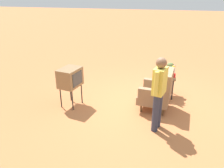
{
  "coord_description": "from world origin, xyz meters",
  "views": [
    {
      "loc": [
        5.35,
        0.32,
        2.88
      ],
      "look_at": [
        0.25,
        -0.92,
        0.65
      ],
      "focal_mm": 36.06,
      "sensor_mm": 36.0,
      "label": 1
    }
  ],
  "objects_px": {
    "bottle_short_clear": "(170,72)",
    "bottle_tall_amber": "(169,74)",
    "armchair": "(159,92)",
    "person_standing": "(159,90)",
    "soda_can_red": "(174,76)",
    "side_table": "(165,79)",
    "bottle_wine_green": "(171,72)",
    "flower_vase": "(174,69)",
    "tv_on_stand": "(70,78)"
  },
  "relations": [
    {
      "from": "bottle_short_clear",
      "to": "bottle_tall_amber",
      "type": "xyz_separation_m",
      "value": [
        0.33,
        -0.02,
        0.05
      ]
    },
    {
      "from": "armchair",
      "to": "bottle_tall_amber",
      "type": "distance_m",
      "value": 0.72
    },
    {
      "from": "armchair",
      "to": "person_standing",
      "type": "xyz_separation_m",
      "value": [
        0.88,
        0.02,
        0.44
      ]
    },
    {
      "from": "person_standing",
      "to": "soda_can_red",
      "type": "height_order",
      "value": "person_standing"
    },
    {
      "from": "side_table",
      "to": "soda_can_red",
      "type": "xyz_separation_m",
      "value": [
        0.08,
        0.24,
        0.15
      ]
    },
    {
      "from": "bottle_wine_green",
      "to": "flower_vase",
      "type": "distance_m",
      "value": 0.3
    },
    {
      "from": "side_table",
      "to": "flower_vase",
      "type": "distance_m",
      "value": 0.37
    },
    {
      "from": "side_table",
      "to": "armchair",
      "type": "bearing_deg",
      "value": -9.02
    },
    {
      "from": "soda_can_red",
      "to": "bottle_tall_amber",
      "type": "height_order",
      "value": "bottle_tall_amber"
    },
    {
      "from": "bottle_tall_amber",
      "to": "flower_vase",
      "type": "distance_m",
      "value": 0.44
    },
    {
      "from": "person_standing",
      "to": "bottle_tall_amber",
      "type": "relative_size",
      "value": 5.47
    },
    {
      "from": "bottle_wine_green",
      "to": "bottle_tall_amber",
      "type": "height_order",
      "value": "bottle_wine_green"
    },
    {
      "from": "side_table",
      "to": "bottle_tall_amber",
      "type": "bearing_deg",
      "value": 19.17
    },
    {
      "from": "person_standing",
      "to": "bottle_tall_amber",
      "type": "xyz_separation_m",
      "value": [
        -1.52,
        0.2,
        -0.18
      ]
    },
    {
      "from": "bottle_tall_amber",
      "to": "soda_can_red",
      "type": "bearing_deg",
      "value": 135.68
    },
    {
      "from": "flower_vase",
      "to": "armchair",
      "type": "bearing_deg",
      "value": -18.19
    },
    {
      "from": "person_standing",
      "to": "bottle_short_clear",
      "type": "distance_m",
      "value": 1.88
    },
    {
      "from": "tv_on_stand",
      "to": "bottle_tall_amber",
      "type": "distance_m",
      "value": 2.62
    },
    {
      "from": "tv_on_stand",
      "to": "bottle_wine_green",
      "type": "xyz_separation_m",
      "value": [
        -1.07,
        2.49,
        -0.01
      ]
    },
    {
      "from": "soda_can_red",
      "to": "person_standing",
      "type": "bearing_deg",
      "value": -11.99
    },
    {
      "from": "bottle_tall_amber",
      "to": "armchair",
      "type": "bearing_deg",
      "value": -19.18
    },
    {
      "from": "bottle_short_clear",
      "to": "person_standing",
      "type": "bearing_deg",
      "value": -7.0
    },
    {
      "from": "bottle_short_clear",
      "to": "armchair",
      "type": "bearing_deg",
      "value": -14.24
    },
    {
      "from": "armchair",
      "to": "side_table",
      "type": "bearing_deg",
      "value": 170.98
    },
    {
      "from": "armchair",
      "to": "bottle_short_clear",
      "type": "bearing_deg",
      "value": 165.76
    },
    {
      "from": "side_table",
      "to": "bottle_tall_amber",
      "type": "xyz_separation_m",
      "value": [
        0.24,
        0.08,
        0.24
      ]
    },
    {
      "from": "side_table",
      "to": "soda_can_red",
      "type": "relative_size",
      "value": 5.02
    },
    {
      "from": "armchair",
      "to": "side_table",
      "type": "relative_size",
      "value": 1.73
    },
    {
      "from": "bottle_wine_green",
      "to": "soda_can_red",
      "type": "bearing_deg",
      "value": 102.95
    },
    {
      "from": "person_standing",
      "to": "bottle_short_clear",
      "type": "bearing_deg",
      "value": 173.0
    },
    {
      "from": "bottle_tall_amber",
      "to": "flower_vase",
      "type": "bearing_deg",
      "value": 163.32
    },
    {
      "from": "person_standing",
      "to": "soda_can_red",
      "type": "bearing_deg",
      "value": 168.01
    },
    {
      "from": "side_table",
      "to": "bottle_short_clear",
      "type": "height_order",
      "value": "bottle_short_clear"
    },
    {
      "from": "side_table",
      "to": "flower_vase",
      "type": "bearing_deg",
      "value": 131.66
    },
    {
      "from": "bottle_wine_green",
      "to": "tv_on_stand",
      "type": "bearing_deg",
      "value": -66.85
    },
    {
      "from": "armchair",
      "to": "side_table",
      "type": "distance_m",
      "value": 0.88
    },
    {
      "from": "person_standing",
      "to": "bottle_short_clear",
      "type": "relative_size",
      "value": 8.2
    },
    {
      "from": "bottle_short_clear",
      "to": "flower_vase",
      "type": "relative_size",
      "value": 0.75
    },
    {
      "from": "bottle_short_clear",
      "to": "flower_vase",
      "type": "xyz_separation_m",
      "value": [
        -0.09,
        0.1,
        0.05
      ]
    },
    {
      "from": "side_table",
      "to": "bottle_short_clear",
      "type": "distance_m",
      "value": 0.24
    },
    {
      "from": "bottle_short_clear",
      "to": "soda_can_red",
      "type": "bearing_deg",
      "value": 36.3
    },
    {
      "from": "bottle_wine_green",
      "to": "bottle_short_clear",
      "type": "bearing_deg",
      "value": -175.13
    },
    {
      "from": "person_standing",
      "to": "flower_vase",
      "type": "bearing_deg",
      "value": 170.38
    },
    {
      "from": "person_standing",
      "to": "flower_vase",
      "type": "height_order",
      "value": "person_standing"
    },
    {
      "from": "side_table",
      "to": "bottle_wine_green",
      "type": "bearing_deg",
      "value": 49.65
    },
    {
      "from": "side_table",
      "to": "bottle_short_clear",
      "type": "bearing_deg",
      "value": 131.74
    },
    {
      "from": "armchair",
      "to": "person_standing",
      "type": "bearing_deg",
      "value": 1.15
    },
    {
      "from": "bottle_wine_green",
      "to": "flower_vase",
      "type": "height_order",
      "value": "bottle_wine_green"
    },
    {
      "from": "person_standing",
      "to": "flower_vase",
      "type": "distance_m",
      "value": 1.98
    },
    {
      "from": "tv_on_stand",
      "to": "flower_vase",
      "type": "xyz_separation_m",
      "value": [
        -1.36,
        2.58,
        -0.02
      ]
    }
  ]
}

